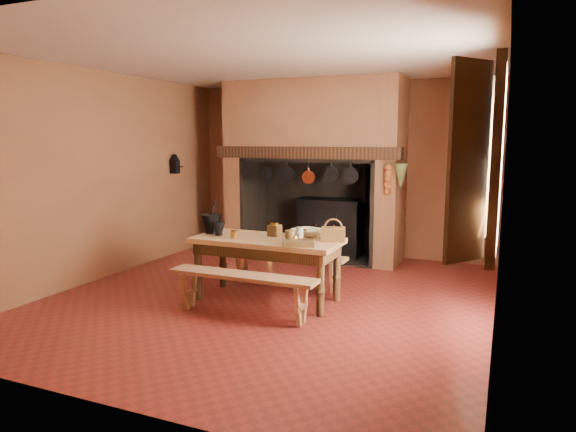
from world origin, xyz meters
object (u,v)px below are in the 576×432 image
(coffee_grinder, at_px, (275,230))
(wicker_basket, at_px, (333,234))
(iron_range, at_px, (331,226))
(bench_front, at_px, (242,285))
(mixing_bowl, at_px, (307,232))
(work_table, at_px, (267,248))

(coffee_grinder, xyz_separation_m, wicker_basket, (0.73, -0.01, 0.01))
(iron_range, relative_size, bench_front, 0.96)
(coffee_grinder, bearing_deg, bench_front, -87.20)
(bench_front, distance_m, coffee_grinder, 0.90)
(coffee_grinder, height_order, wicker_basket, wicker_basket)
(coffee_grinder, height_order, mixing_bowl, coffee_grinder)
(iron_range, bearing_deg, mixing_bowl, -79.04)
(work_table, xyz_separation_m, coffee_grinder, (0.03, 0.15, 0.20))
(work_table, distance_m, coffee_grinder, 0.25)
(work_table, height_order, wicker_basket, wicker_basket)
(work_table, xyz_separation_m, bench_front, (0.00, -0.62, -0.28))
(iron_range, height_order, mixing_bowl, iron_range)
(iron_range, relative_size, wicker_basket, 5.16)
(iron_range, bearing_deg, coffee_grinder, -88.02)
(iron_range, distance_m, mixing_bowl, 2.30)
(work_table, xyz_separation_m, mixing_bowl, (0.38, 0.30, 0.16))
(iron_range, distance_m, work_table, 2.54)
(mixing_bowl, xyz_separation_m, wicker_basket, (0.38, -0.16, 0.04))
(coffee_grinder, distance_m, wicker_basket, 0.73)
(work_table, distance_m, bench_front, 0.68)
(work_table, relative_size, bench_front, 1.04)
(iron_range, bearing_deg, wicker_basket, -71.31)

